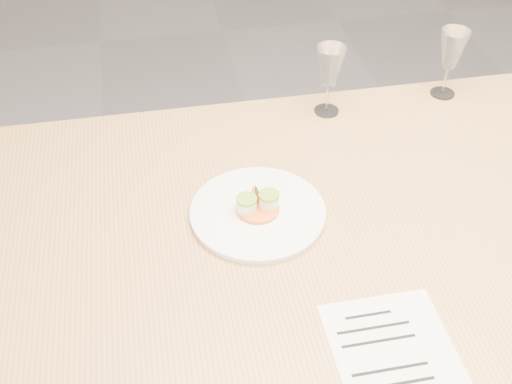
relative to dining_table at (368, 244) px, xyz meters
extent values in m
cube|color=tan|center=(0.00, 0.00, 0.05)|extent=(2.40, 1.00, 0.04)
cylinder|color=white|center=(-0.23, 0.06, 0.07)|extent=(0.28, 0.28, 0.01)
cylinder|color=white|center=(-0.23, 0.06, 0.08)|extent=(0.29, 0.29, 0.01)
cylinder|color=orange|center=(-0.23, 0.06, 0.09)|extent=(0.09, 0.09, 0.01)
cylinder|color=#F9F2CB|center=(-0.26, 0.06, 0.10)|extent=(0.04, 0.04, 0.03)
cylinder|color=#F9F2CB|center=(-0.21, 0.07, 0.10)|extent=(0.04, 0.04, 0.03)
cylinder|color=#84AF30|center=(-0.26, 0.06, 0.12)|extent=(0.04, 0.04, 0.01)
cylinder|color=#84AF30|center=(-0.21, 0.07, 0.12)|extent=(0.04, 0.04, 0.01)
cylinder|color=tan|center=(-0.18, 0.02, 0.08)|extent=(0.04, 0.04, 0.00)
cube|color=white|center=(-0.06, -0.33, 0.07)|extent=(0.21, 0.27, 0.00)
cube|color=black|center=(-0.08, -0.23, 0.07)|extent=(0.09, 0.01, 0.00)
cube|color=black|center=(-0.08, -0.26, 0.07)|extent=(0.14, 0.01, 0.00)
cube|color=black|center=(-0.08, -0.29, 0.07)|extent=(0.14, 0.01, 0.00)
cube|color=black|center=(-0.08, -0.35, 0.07)|extent=(0.14, 0.01, 0.00)
cube|color=black|center=(-0.08, -0.38, 0.07)|extent=(0.14, 0.01, 0.00)
cylinder|color=white|center=(0.01, 0.41, 0.07)|extent=(0.06, 0.06, 0.00)
cylinder|color=white|center=(0.01, 0.41, 0.11)|extent=(0.01, 0.01, 0.08)
cone|color=white|center=(0.01, 0.41, 0.20)|extent=(0.07, 0.07, 0.10)
cylinder|color=white|center=(0.34, 0.44, 0.07)|extent=(0.07, 0.07, 0.00)
cylinder|color=white|center=(0.34, 0.44, 0.11)|extent=(0.01, 0.01, 0.08)
cone|color=white|center=(0.34, 0.44, 0.20)|extent=(0.07, 0.07, 0.10)
camera|label=1|loc=(-0.42, -0.91, 1.01)|focal=45.00mm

